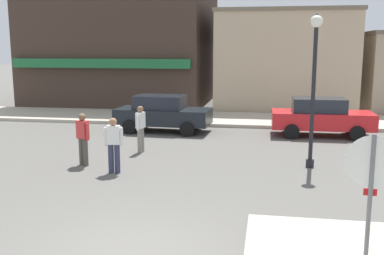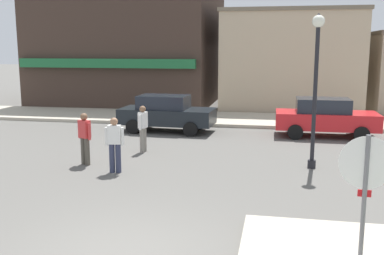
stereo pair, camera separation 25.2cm
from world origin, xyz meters
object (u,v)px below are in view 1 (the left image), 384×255
stop_sign (371,184)px  pedestrian_crossing_far (114,144)px  parked_car_nearest (163,113)px  pedestrian_kerb_side (83,138)px  lamp_post (314,69)px  parked_car_second (321,116)px  pedestrian_crossing_near (141,127)px

stop_sign → pedestrian_crossing_far: 7.78m
stop_sign → parked_car_nearest: size_ratio=0.56×
pedestrian_kerb_side → pedestrian_crossing_far: bearing=-28.7°
lamp_post → parked_car_nearest: (-5.74, 4.93, -2.15)m
lamp_post → parked_car_second: 5.56m
parked_car_second → lamp_post: bearing=-99.4°
stop_sign → parked_car_second: (0.56, 11.67, -0.71)m
pedestrian_crossing_near → pedestrian_crossing_far: bearing=-90.6°
stop_sign → parked_car_nearest: stop_sign is taller
pedestrian_crossing_far → parked_car_second: bearing=45.8°
parked_car_second → pedestrian_crossing_near: bearing=-148.2°
pedestrian_kerb_side → parked_car_nearest: bearing=79.4°
stop_sign → parked_car_second: 11.70m
pedestrian_crossing_far → lamp_post: bearing=15.8°
parked_car_second → stop_sign: bearing=-92.7°
parked_car_second → parked_car_nearest: bearing=-178.9°
stop_sign → parked_car_second: bearing=87.3°
parked_car_second → pedestrian_crossing_near: pedestrian_crossing_near is taller
pedestrian_crossing_near → stop_sign: bearing=-52.6°
stop_sign → pedestrian_crossing_near: bearing=127.4°
parked_car_nearest → pedestrian_crossing_far: 6.53m
stop_sign → lamp_post: (-0.28, 6.61, 1.44)m
pedestrian_crossing_near → pedestrian_kerb_side: size_ratio=1.00×
lamp_post → parked_car_second: (0.84, 5.06, -2.15)m
stop_sign → pedestrian_crossing_near: stop_sign is taller
lamp_post → pedestrian_crossing_near: size_ratio=2.82×
pedestrian_crossing_near → pedestrian_crossing_far: size_ratio=1.00×
pedestrian_crossing_far → stop_sign: bearing=-40.4°
pedestrian_crossing_far → pedestrian_kerb_side: size_ratio=1.00×
lamp_post → pedestrian_kerb_side: lamp_post is taller
lamp_post → pedestrian_kerb_side: size_ratio=2.82×
parked_car_second → pedestrian_kerb_side: (-7.68, -5.98, 0.06)m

